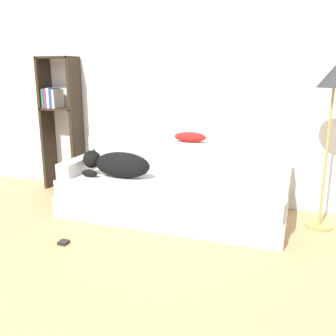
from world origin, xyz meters
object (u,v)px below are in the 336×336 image
Objects in this scene: bookshelf at (60,115)px; couch at (171,199)px; laptop at (177,182)px; dog at (117,164)px; floor_lamp at (333,91)px; power_adapter at (64,242)px; throw_pillow at (190,137)px.

couch is at bearing -16.80° from bookshelf.
dog is at bearing 162.13° from laptop.
dog reaches higher than laptop.
laptop is at bearing -40.02° from couch.
dog is at bearing -173.30° from couch.
couch is at bearing 6.70° from dog.
bookshelf is 3.06m from floor_lamp.
dog is at bearing -171.37° from floor_lamp.
bookshelf is (-1.70, 0.56, 0.53)m from laptop.
floor_lamp is at bearing -4.33° from laptop.
laptop is at bearing -0.52° from dog.
laptop is 1.62m from floor_lamp.
power_adapter is (-0.66, -0.90, -0.18)m from couch.
throw_pillow reaches higher than power_adapter.
laptop is (0.65, -0.01, -0.13)m from dog.
laptop is (0.09, -0.07, 0.21)m from couch.
power_adapter is at bearing -151.34° from floor_lamp.
throw_pillow reaches higher than couch.
bookshelf is (-1.70, 0.14, 0.15)m from throw_pillow.
floor_lamp is at bearing 28.66° from power_adapter.
throw_pillow is 0.23× the size of floor_lamp.
floor_lamp reaches higher than dog.
bookshelf is at bearing 175.40° from throw_pillow.
bookshelf is at bearing 163.20° from couch.
couch is 1.50× the size of floor_lamp.
couch is 0.69m from throw_pillow.
bookshelf is at bearing 152.11° from dog.
throw_pillow is (0.09, 0.35, 0.58)m from couch.
bookshelf reaches higher than laptop.
laptop is at bearing -90.01° from throw_pillow.
dog is 1.90× the size of laptop.
bookshelf reaches higher than floor_lamp.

